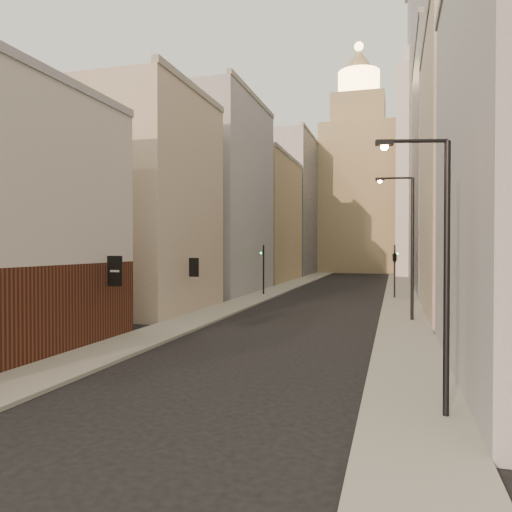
{
  "coord_description": "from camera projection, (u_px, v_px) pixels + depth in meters",
  "views": [
    {
      "loc": [
        5.94,
        -7.67,
        4.76
      ],
      "look_at": [
        -1.61,
        19.42,
        4.28
      ],
      "focal_mm": 35.0,
      "sensor_mm": 36.0,
      "label": 1
    }
  ],
  "objects": [
    {
      "name": "sidewalk_left",
      "position": [
        294.0,
        284.0,
        63.78
      ],
      "size": [
        3.0,
        140.0,
        0.15
      ],
      "primitive_type": "cube",
      "color": "gray",
      "rests_on": "ground"
    },
    {
      "name": "traffic_light_right",
      "position": [
        395.0,
        256.0,
        45.83
      ],
      "size": [
        0.78,
        0.78,
        5.0
      ],
      "rotation": [
        0.0,
        0.0,
        3.3
      ],
      "color": "black",
      "rests_on": "ground"
    },
    {
      "name": "left_bldg_beige",
      "position": [
        146.0,
        204.0,
        37.19
      ],
      "size": [
        8.0,
        12.0,
        16.0
      ],
      "primitive_type": "cube",
      "color": "gray",
      "rests_on": "ground"
    },
    {
      "name": "left_bldg_tan",
      "position": [
        262.0,
        221.0,
        69.93
      ],
      "size": [
        8.0,
        18.0,
        17.0
      ],
      "primitive_type": "cube",
      "color": "#92805A",
      "rests_on": "ground"
    },
    {
      "name": "highrise",
      "position": [
        474.0,
        116.0,
        78.92
      ],
      "size": [
        21.0,
        23.0,
        51.2
      ],
      "color": "gray",
      "rests_on": "ground"
    },
    {
      "name": "streetlamp_mid",
      "position": [
        409.0,
        239.0,
        31.66
      ],
      "size": [
        2.4,
        0.62,
        9.23
      ],
      "rotation": [
        0.0,
        0.0,
        0.18
      ],
      "color": "black",
      "rests_on": "ground"
    },
    {
      "name": "white_tower",
      "position": [
        421.0,
        163.0,
        81.19
      ],
      "size": [
        8.0,
        8.0,
        41.5
      ],
      "color": "silver",
      "rests_on": "ground"
    },
    {
      "name": "traffic_light_left",
      "position": [
        263.0,
        260.0,
        49.23
      ],
      "size": [
        0.55,
        0.43,
        5.0
      ],
      "rotation": [
        0.0,
        0.0,
        3.0
      ],
      "color": "black",
      "rests_on": "ground"
    },
    {
      "name": "right_bldg_beige",
      "position": [
        486.0,
        172.0,
        34.57
      ],
      "size": [
        8.0,
        16.0,
        20.0
      ],
      "primitive_type": "cube",
      "color": "gray",
      "rests_on": "ground"
    },
    {
      "name": "sidewalk_right",
      "position": [
        399.0,
        286.0,
        60.29
      ],
      "size": [
        3.0,
        140.0,
        0.15
      ],
      "primitive_type": "cube",
      "color": "gray",
      "rests_on": "ground"
    },
    {
      "name": "ground",
      "position": [
        55.0,
        509.0,
        9.07
      ],
      "size": [
        360.0,
        360.0,
        0.0
      ],
      "primitive_type": "plane",
      "color": "black",
      "rests_on": "ground"
    },
    {
      "name": "streetlamp_near",
      "position": [
        439.0,
        260.0,
        13.59
      ],
      "size": [
        1.99,
        0.62,
        7.71
      ],
      "rotation": [
        0.0,
        0.0,
        0.23
      ],
      "color": "black",
      "rests_on": "ground"
    },
    {
      "name": "left_bldg_grey",
      "position": [
        219.0,
        198.0,
        52.57
      ],
      "size": [
        8.0,
        16.0,
        20.0
      ],
      "primitive_type": "cube",
      "color": "gray",
      "rests_on": "ground"
    },
    {
      "name": "clock_tower",
      "position": [
        358.0,
        182.0,
        97.64
      ],
      "size": [
        14.0,
        14.0,
        44.9
      ],
      "color": "#92805A",
      "rests_on": "ground"
    },
    {
      "name": "left_bldg_wingrid",
      "position": [
        291.0,
        207.0,
        89.13
      ],
      "size": [
        8.0,
        20.0,
        24.0
      ],
      "primitive_type": "cube",
      "color": "gray",
      "rests_on": "ground"
    },
    {
      "name": "right_bldg_wingrid",
      "position": [
        453.0,
        171.0,
        53.78
      ],
      "size": [
        8.0,
        20.0,
        26.0
      ],
      "primitive_type": "cube",
      "color": "gray",
      "rests_on": "ground"
    }
  ]
}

